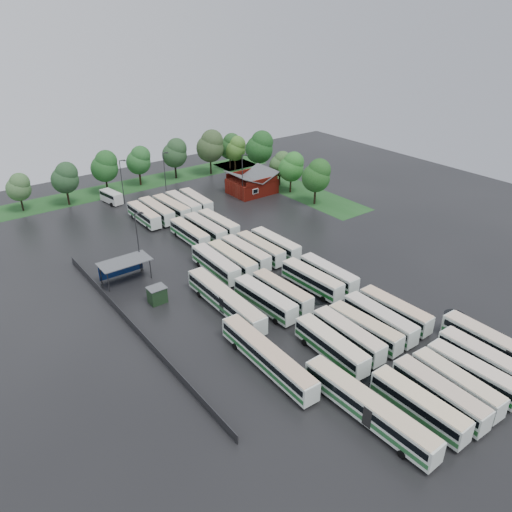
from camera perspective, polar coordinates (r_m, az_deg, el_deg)
ground at (r=75.90m, az=4.27°, el=-5.41°), size 160.00×160.00×0.00m
brick_building at (r=118.91m, az=-0.47°, el=8.08°), size 10.07×8.60×5.39m
wash_shed at (r=83.21m, az=-14.88°, el=-0.82°), size 8.20×4.20×3.58m
utility_hut at (r=76.71m, az=-11.23°, el=-4.36°), size 2.70×2.20×2.62m
grass_strip_north at (r=127.65m, az=-14.56°, el=7.67°), size 80.00×10.00×0.01m
grass_strip_east at (r=125.43m, az=3.23°, el=8.17°), size 10.00×50.00×0.01m
west_fence at (r=71.59m, az=-13.79°, el=-7.87°), size 0.10×50.00×1.20m
bus_r0c0 at (r=59.02m, az=18.11°, el=-15.90°), size 2.60×11.50×3.19m
bus_r0c1 at (r=61.10m, az=20.22°, el=-14.56°), size 2.82×11.62×3.22m
bus_r0c2 at (r=63.22m, az=21.94°, el=-13.38°), size 2.87×11.25×3.11m
bus_r0c3 at (r=65.53m, az=23.49°, el=-12.12°), size 2.68×11.23×3.11m
bus_r0c4 at (r=67.98m, az=24.62°, el=-10.75°), size 2.56×11.60×3.22m
bus_r1c0 at (r=65.00m, az=8.57°, el=-10.06°), size 2.95×11.68×3.22m
bus_r1c1 at (r=67.17m, az=10.50°, el=-8.91°), size 2.68×11.34×3.14m
bus_r1c2 at (r=69.00m, az=12.31°, el=-8.04°), size 2.89×11.22×3.09m
bus_r1c3 at (r=71.15m, az=13.95°, el=-7.00°), size 2.60×11.56×3.21m
bus_r1c4 at (r=73.62m, az=15.58°, el=-6.01°), size 2.72×11.26×3.12m
bus_r2c0 at (r=73.29m, az=1.04°, el=-4.96°), size 2.97×11.82×3.27m
bus_r2c1 at (r=75.29m, az=2.98°, el=-4.10°), size 2.85×11.42×3.16m
bus_r2c3 at (r=78.80m, az=6.42°, el=-2.69°), size 2.93×11.60×3.20m
bus_r2c4 at (r=80.89m, az=8.27°, el=-2.01°), size 2.47×11.20×3.11m
bus_r3c0 at (r=83.03m, az=-4.63°, el=-0.92°), size 2.82×11.79×3.26m
bus_r3c1 at (r=84.26m, az=-2.78°, el=-0.42°), size 2.51×11.66×3.24m
bus_r3c2 at (r=86.45m, az=-1.21°, el=0.33°), size 2.72×11.45×3.17m
bus_r3c3 at (r=88.05m, az=0.49°, el=0.84°), size 2.61×11.27×3.13m
bus_r3c4 at (r=89.80m, az=2.25°, el=1.37°), size 2.69×11.24×3.11m
bus_r4c1 at (r=94.86m, az=-7.60°, el=2.59°), size 2.41×11.10×3.09m
bus_r4c2 at (r=96.27m, az=-5.84°, el=3.13°), size 2.62×11.68×3.24m
bus_r4c3 at (r=98.27m, az=-4.34°, el=3.68°), size 2.67×11.26×3.12m
bus_r5c0 at (r=104.83m, az=-12.68°, el=4.60°), size 2.42×11.11×3.09m
bus_r5c1 at (r=106.07m, az=-11.28°, el=5.07°), size 2.53×11.68×3.25m
bus_r5c2 at (r=107.29m, az=-9.64°, el=5.46°), size 2.98×11.65×3.22m
bus_r5c3 at (r=108.76m, az=-8.33°, el=5.88°), size 2.59×11.70×3.25m
bus_r5c4 at (r=110.33m, az=-6.87°, el=6.25°), size 2.95×11.38×3.14m
artic_bus_west_a at (r=57.32m, az=12.72°, el=-16.57°), size 2.85×17.20×3.18m
artic_bus_west_b at (r=73.16m, az=-3.53°, el=-5.07°), size 2.84×17.60×3.26m
artic_bus_west_c at (r=62.58m, az=1.29°, el=-11.43°), size 2.85×17.01×3.14m
artic_bus_east at (r=70.45m, az=26.79°, el=-9.83°), size 2.71×17.36×3.21m
minibus at (r=117.50m, az=-16.20°, el=6.54°), size 3.16×6.38×2.67m
tree_north_0 at (r=118.31m, az=-25.47°, el=7.15°), size 5.13×5.13×8.50m
tree_north_1 at (r=117.93m, az=-20.95°, el=8.38°), size 5.90×5.90×9.78m
tree_north_2 at (r=122.30m, az=-16.87°, el=9.82°), size 6.26×6.26×10.36m
tree_north_3 at (r=126.42m, az=-13.21°, el=10.63°), size 5.89×5.89×9.75m
tree_north_4 at (r=129.62m, az=-9.22°, el=11.57°), size 6.25×6.25×10.35m
tree_north_5 at (r=131.67m, az=-5.20°, el=12.44°), size 7.05×7.05×11.67m
tree_north_6 at (r=136.16m, az=-2.94°, el=12.44°), size 5.84×5.84×9.67m
tree_east_0 at (r=111.42m, az=6.99°, el=9.15°), size 6.26×6.26×10.36m
tree_east_1 at (r=118.33m, az=4.13°, el=10.17°), size 5.90×5.90×9.78m
tree_east_2 at (r=123.22m, az=2.85°, el=10.50°), size 5.16×5.16×8.54m
tree_east_3 at (r=130.13m, az=0.47°, el=12.36°), size 7.04×7.04×11.67m
tree_east_4 at (r=135.01m, az=-2.35°, el=12.21°), size 5.59×5.59×9.25m
lamp_post_ne at (r=112.98m, az=-1.51°, el=9.31°), size 1.63×0.32×10.56m
lamp_post_nw at (r=84.05m, az=-13.30°, el=2.01°), size 1.61×0.31×10.45m
lamp_post_back_w at (r=114.81m, az=-15.05°, el=8.50°), size 1.54×0.30×9.98m
lamp_post_back_e at (r=120.13m, az=-10.37°, el=9.69°), size 1.47×0.29×9.57m
puddle_0 at (r=62.85m, az=12.03°, el=-14.01°), size 6.04×6.04×0.01m
puddle_1 at (r=69.34m, az=21.08°, el=-11.00°), size 3.37×3.37×0.01m
puddle_2 at (r=70.74m, az=-0.85°, el=-8.03°), size 5.53×5.53×0.01m
puddle_3 at (r=77.86m, az=6.72°, el=-4.61°), size 5.16×5.16×0.01m
puddle_4 at (r=78.67m, az=21.76°, el=-6.23°), size 3.02×3.02×0.01m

